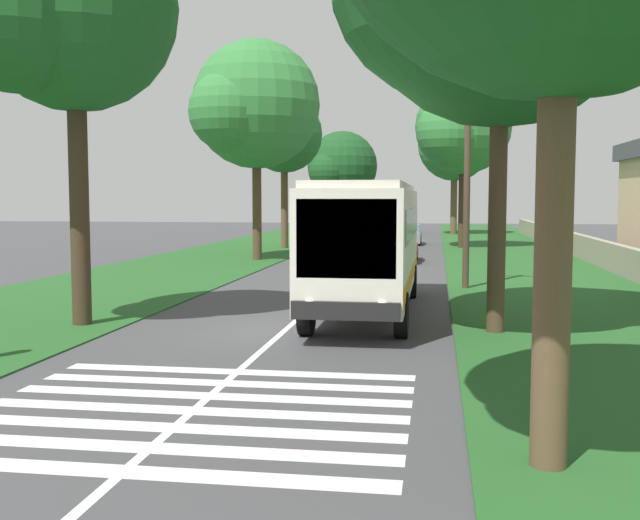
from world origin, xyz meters
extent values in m
plane|color=#424244|center=(0.00, 0.00, 0.00)|extent=(160.00, 160.00, 0.00)
cube|color=#235623|center=(15.00, 8.20, 0.02)|extent=(120.00, 8.00, 0.04)
cube|color=#235623|center=(15.00, -8.20, 0.02)|extent=(120.00, 8.00, 0.04)
cube|color=silver|center=(15.00, 0.00, 0.00)|extent=(110.00, 0.16, 0.01)
cube|color=silver|center=(3.59, -1.80, 2.10)|extent=(11.00, 2.50, 2.90)
cube|color=slate|center=(3.89, -1.80, 2.62)|extent=(9.68, 2.54, 0.85)
cube|color=slate|center=(-1.87, -1.80, 2.45)|extent=(0.08, 2.20, 1.74)
cube|color=orange|center=(3.59, -1.80, 1.10)|extent=(10.78, 2.53, 0.36)
cube|color=silver|center=(3.59, -1.80, 3.64)|extent=(10.56, 2.30, 0.18)
cube|color=black|center=(-1.99, -1.80, 0.87)|extent=(0.16, 2.40, 0.40)
sphere|color=#F2EDCC|center=(-1.93, -1.00, 1.00)|extent=(0.24, 0.24, 0.24)
sphere|color=#F2EDCC|center=(-1.93, -2.60, 1.00)|extent=(0.24, 0.24, 0.24)
cylinder|color=black|center=(-0.31, -0.65, 0.55)|extent=(1.10, 0.32, 1.10)
cylinder|color=black|center=(7.09, -0.65, 0.55)|extent=(1.10, 0.32, 1.10)
cylinder|color=black|center=(-0.31, -2.95, 0.55)|extent=(1.10, 0.32, 1.10)
cylinder|color=black|center=(7.09, -2.95, 0.55)|extent=(1.10, 0.32, 1.10)
cube|color=silver|center=(-9.76, 0.00, 0.00)|extent=(0.45, 6.80, 0.01)
cube|color=silver|center=(-8.86, 0.00, 0.00)|extent=(0.45, 6.80, 0.01)
cube|color=silver|center=(-7.96, 0.00, 0.00)|extent=(0.45, 6.80, 0.01)
cube|color=silver|center=(-7.06, 0.00, 0.00)|extent=(0.45, 6.80, 0.01)
cube|color=silver|center=(-6.16, 0.00, 0.00)|extent=(0.45, 6.80, 0.01)
cube|color=silver|center=(-5.26, 0.00, 0.00)|extent=(0.45, 6.80, 0.01)
cube|color=silver|center=(-4.36, 0.00, 0.00)|extent=(0.45, 6.80, 0.01)
cube|color=#B21E1E|center=(21.49, -1.89, 0.53)|extent=(4.30, 1.75, 0.70)
cube|color=slate|center=(21.39, -1.89, 1.15)|extent=(2.00, 1.61, 0.55)
cylinder|color=black|center=(20.14, -1.11, 0.32)|extent=(0.64, 0.22, 0.64)
cylinder|color=black|center=(22.84, -1.11, 0.32)|extent=(0.64, 0.22, 0.64)
cylinder|color=black|center=(20.14, -2.67, 0.32)|extent=(0.64, 0.22, 0.64)
cylinder|color=black|center=(22.84, -2.67, 0.32)|extent=(0.64, 0.22, 0.64)
cube|color=navy|center=(28.64, 1.79, 0.53)|extent=(4.30, 1.75, 0.70)
cube|color=slate|center=(28.54, 1.79, 1.15)|extent=(2.00, 1.61, 0.55)
cylinder|color=black|center=(27.29, 2.57, 0.32)|extent=(0.64, 0.22, 0.64)
cylinder|color=black|center=(29.99, 2.57, 0.32)|extent=(0.64, 0.22, 0.64)
cylinder|color=black|center=(27.29, 1.01, 0.32)|extent=(0.64, 0.22, 0.64)
cylinder|color=black|center=(29.99, 1.01, 0.32)|extent=(0.64, 0.22, 0.64)
cube|color=gray|center=(36.03, -1.78, 0.53)|extent=(4.30, 1.75, 0.70)
cube|color=slate|center=(35.93, -1.78, 1.15)|extent=(2.00, 1.61, 0.55)
cylinder|color=black|center=(34.68, -1.00, 0.32)|extent=(0.64, 0.22, 0.64)
cylinder|color=black|center=(37.38, -1.00, 0.32)|extent=(0.64, 0.22, 0.64)
cylinder|color=black|center=(34.68, -2.56, 0.32)|extent=(0.64, 0.22, 0.64)
cylinder|color=black|center=(37.38, -2.56, 0.32)|extent=(0.64, 0.22, 0.64)
cylinder|color=#4C3826|center=(21.02, 5.66, 3.19)|extent=(0.48, 0.48, 6.31)
sphere|color=#337A38|center=(21.02, 5.66, 8.19)|extent=(6.71, 6.71, 6.71)
sphere|color=#337A38|center=(23.03, 5.66, 7.69)|extent=(3.96, 3.96, 3.96)
sphere|color=#337A38|center=(19.34, 6.67, 7.69)|extent=(4.11, 4.11, 4.11)
cylinder|color=brown|center=(30.39, 6.07, 3.04)|extent=(0.46, 0.46, 6.00)
sphere|color=#286B2D|center=(30.39, 6.07, 7.40)|extent=(4.97, 4.97, 4.97)
sphere|color=#286B2D|center=(31.88, 6.07, 7.03)|extent=(2.86, 2.86, 2.86)
sphere|color=#286B2D|center=(29.15, 6.81, 7.03)|extent=(3.09, 3.09, 3.09)
cylinder|color=#3D2D1E|center=(0.18, 5.39, 3.37)|extent=(0.50, 0.50, 6.67)
sphere|color=#1E5623|center=(0.18, 5.39, 8.15)|extent=(5.25, 5.25, 5.25)
sphere|color=#1E5623|center=(1.75, 5.39, 7.76)|extent=(3.16, 3.16, 3.16)
sphere|color=#1E5623|center=(-1.13, 6.17, 7.76)|extent=(3.87, 3.87, 3.87)
cylinder|color=#3D2D1E|center=(60.92, 6.06, 2.30)|extent=(0.40, 0.40, 4.51)
sphere|color=#19471E|center=(60.92, 6.06, 6.56)|extent=(7.30, 7.30, 7.30)
sphere|color=#19471E|center=(63.11, 6.06, 6.01)|extent=(4.67, 4.67, 4.67)
sphere|color=#19471E|center=(59.10, 7.15, 6.01)|extent=(4.22, 4.22, 4.22)
cylinder|color=#3D2D1E|center=(32.49, -5.38, 3.13)|extent=(0.48, 0.48, 6.18)
sphere|color=#337A38|center=(32.49, -5.38, 7.94)|extent=(6.24, 6.24, 6.24)
sphere|color=#337A38|center=(34.36, -5.38, 7.47)|extent=(3.83, 3.83, 3.83)
sphere|color=#337A38|center=(30.93, -4.45, 7.47)|extent=(4.12, 4.12, 4.12)
cylinder|color=brown|center=(50.86, -5.24, 3.14)|extent=(0.58, 0.58, 6.20)
sphere|color=#286B2D|center=(50.86, -5.24, 8.02)|extent=(6.48, 6.48, 6.48)
sphere|color=#286B2D|center=(52.81, -5.24, 7.54)|extent=(4.55, 4.55, 4.55)
sphere|color=#286B2D|center=(49.24, -4.27, 7.54)|extent=(4.19, 4.19, 4.19)
cylinder|color=#4C3826|center=(0.66, -5.21, 3.37)|extent=(0.44, 0.44, 6.67)
sphere|color=#1E5623|center=(2.91, -5.21, 8.20)|extent=(4.66, 4.66, 4.66)
cylinder|color=brown|center=(-8.87, -5.15, 2.97)|extent=(0.45, 0.45, 5.86)
cylinder|color=#473828|center=(9.80, -4.82, 4.01)|extent=(0.24, 0.24, 7.94)
cube|color=#3D3326|center=(9.80, -4.82, 7.38)|extent=(0.12, 1.40, 0.12)
cube|color=#9E937F|center=(20.00, -11.60, 0.67)|extent=(70.00, 0.40, 1.26)
camera|label=1|loc=(-18.37, -3.76, 3.36)|focal=42.78mm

